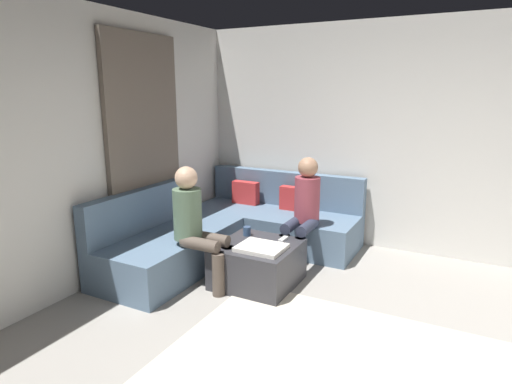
% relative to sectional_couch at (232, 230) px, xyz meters
% --- Properties ---
extents(wall_back, '(6.00, 0.12, 2.70)m').
position_rel_sectional_couch_xyz_m(wall_back, '(2.08, 1.06, 1.07)').
color(wall_back, silver).
rests_on(wall_back, ground_plane).
extents(wall_left, '(0.12, 6.00, 2.70)m').
position_rel_sectional_couch_xyz_m(wall_left, '(-0.86, -1.88, 1.07)').
color(wall_left, silver).
rests_on(wall_left, ground_plane).
extents(curtain_panel, '(0.06, 1.10, 2.50)m').
position_rel_sectional_couch_xyz_m(curtain_panel, '(-0.76, -0.58, 0.97)').
color(curtain_panel, '#726659').
rests_on(curtain_panel, ground_plane).
extents(sectional_couch, '(2.10, 2.55, 0.87)m').
position_rel_sectional_couch_xyz_m(sectional_couch, '(0.00, 0.00, 0.00)').
color(sectional_couch, slate).
rests_on(sectional_couch, ground_plane).
extents(ottoman, '(0.76, 0.76, 0.42)m').
position_rel_sectional_couch_xyz_m(ottoman, '(0.66, -0.62, -0.07)').
color(ottoman, '#333338').
rests_on(ottoman, ground_plane).
extents(folded_blanket, '(0.44, 0.36, 0.04)m').
position_rel_sectional_couch_xyz_m(folded_blanket, '(0.76, -0.74, 0.16)').
color(folded_blanket, white).
rests_on(folded_blanket, ottoman).
extents(coffee_mug, '(0.08, 0.08, 0.10)m').
position_rel_sectional_couch_xyz_m(coffee_mug, '(0.44, -0.44, 0.19)').
color(coffee_mug, '#334C72').
rests_on(coffee_mug, ottoman).
extents(game_remote, '(0.05, 0.15, 0.02)m').
position_rel_sectional_couch_xyz_m(game_remote, '(0.84, -0.40, 0.15)').
color(game_remote, white).
rests_on(game_remote, ottoman).
extents(person_on_couch_back, '(0.30, 0.60, 1.20)m').
position_rel_sectional_couch_xyz_m(person_on_couch_back, '(0.88, 0.06, 0.38)').
color(person_on_couch_back, '#2D3347').
rests_on(person_on_couch_back, ground_plane).
extents(person_on_couch_side, '(0.60, 0.30, 1.20)m').
position_rel_sectional_couch_xyz_m(person_on_couch_side, '(0.15, -0.93, 0.38)').
color(person_on_couch_side, brown).
rests_on(person_on_couch_side, ground_plane).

